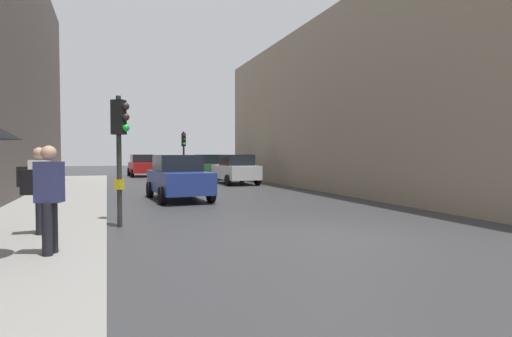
{
  "coord_description": "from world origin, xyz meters",
  "views": [
    {
      "loc": [
        -4.79,
        -7.9,
        1.79
      ],
      "look_at": [
        0.35,
        6.46,
        1.26
      ],
      "focal_mm": 29.3,
      "sensor_mm": 36.0,
      "label": 1
    }
  ],
  "objects": [
    {
      "name": "pedestrian_with_grey_backpack",
      "position": [
        -5.72,
        -0.42,
        1.16
      ],
      "size": [
        0.65,
        0.43,
        1.77
      ],
      "color": "black",
      "rests_on": "sidewalk_kerb"
    },
    {
      "name": "sidewalk_kerb",
      "position": [
        -6.34,
        6.0,
        0.08
      ],
      "size": [
        3.06,
        40.0,
        0.16
      ],
      "primitive_type": "cube",
      "color": "gray",
      "rests_on": "ground"
    },
    {
      "name": "traffic_light_far_median",
      "position": [
        -0.12,
        18.95,
        2.23
      ],
      "size": [
        0.24,
        0.43,
        3.24
      ],
      "color": "#2D2D2D",
      "rests_on": "ground"
    },
    {
      "name": "car_blue_van",
      "position": [
        -2.15,
        8.53,
        0.88
      ],
      "size": [
        2.23,
        4.31,
        1.76
      ],
      "color": "navy",
      "rests_on": "ground"
    },
    {
      "name": "building_facade_right",
      "position": [
        10.81,
        10.54,
        4.22
      ],
      "size": [
        12.0,
        26.69,
        8.45
      ],
      "primitive_type": "cube",
      "color": "gray",
      "rests_on": "ground"
    },
    {
      "name": "car_white_compact",
      "position": [
        2.48,
        16.03,
        0.88
      ],
      "size": [
        2.11,
        4.25,
        1.76
      ],
      "color": "silver",
      "rests_on": "ground"
    },
    {
      "name": "traffic_light_near_right",
      "position": [
        -4.49,
        2.8,
        2.21
      ],
      "size": [
        0.44,
        0.37,
        3.21
      ],
      "color": "#2D2D2D",
      "rests_on": "ground"
    },
    {
      "name": "ground_plane",
      "position": [
        0.0,
        0.0,
        0.0
      ],
      "size": [
        120.0,
        120.0,
        0.0
      ],
      "primitive_type": "plane",
      "color": "#38383A"
    },
    {
      "name": "car_red_sedan",
      "position": [
        -2.13,
        26.86,
        0.88
      ],
      "size": [
        2.17,
        4.28,
        1.76
      ],
      "color": "red",
      "rests_on": "ground"
    },
    {
      "name": "pedestrian_with_black_backpack",
      "position": [
        -6.13,
        1.56,
        1.16
      ],
      "size": [
        0.62,
        0.36,
        1.77
      ],
      "color": "black",
      "rests_on": "sidewalk_kerb"
    },
    {
      "name": "car_green_estate",
      "position": [
        2.06,
        21.22,
        0.88
      ],
      "size": [
        2.21,
        4.3,
        1.76
      ],
      "color": "#2D6038",
      "rests_on": "ground"
    }
  ]
}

